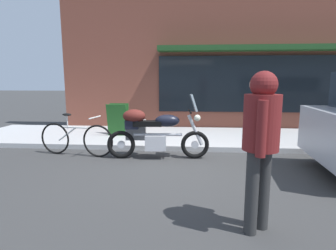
{
  "coord_description": "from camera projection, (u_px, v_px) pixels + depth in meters",
  "views": [
    {
      "loc": [
        0.23,
        -5.18,
        1.65
      ],
      "look_at": [
        -0.22,
        0.59,
        0.7
      ],
      "focal_mm": 28.69,
      "sensor_mm": 36.0,
      "label": 1
    }
  ],
  "objects": [
    {
      "name": "ground_plane",
      "position": [
        176.0,
        164.0,
        5.38
      ],
      "size": [
        80.0,
        80.0,
        0.0
      ],
      "primitive_type": "plane",
      "color": "#373737"
    },
    {
      "name": "pedestrian_walking",
      "position": [
        261.0,
        133.0,
        2.83
      ],
      "size": [
        0.46,
        0.55,
        1.76
      ],
      "color": "#2F2F2F",
      "rests_on": "ground_plane"
    },
    {
      "name": "sandwich_board_sign",
      "position": [
        118.0,
        120.0,
        7.58
      ],
      "size": [
        0.55,
        0.41,
        0.9
      ],
      "color": "#1E511E",
      "rests_on": "sidewalk_curb"
    },
    {
      "name": "touring_motorcycle",
      "position": [
        152.0,
        131.0,
        5.74
      ],
      "size": [
        2.19,
        0.62,
        1.38
      ],
      "color": "black",
      "rests_on": "ground_plane"
    },
    {
      "name": "parked_bicycle",
      "position": [
        76.0,
        138.0,
        5.97
      ],
      "size": [
        1.78,
        0.49,
        0.95
      ],
      "color": "black",
      "rests_on": "ground_plane"
    }
  ]
}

